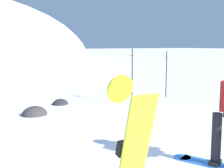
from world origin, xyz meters
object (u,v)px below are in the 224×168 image
piste_marker_near (132,71)px  piste_marker_far (166,70)px  rock_small (35,115)px  rock_dark (60,104)px  spare_snowboard (130,162)px

piste_marker_near → piste_marker_far: (1.69, 0.22, -0.05)m
piste_marker_far → rock_small: piste_marker_far is taller
piste_marker_far → rock_small: size_ratio=2.46×
rock_dark → piste_marker_far: bearing=-10.8°
piste_marker_near → piste_marker_far: bearing=7.5°
piste_marker_far → rock_small: (-4.97, -0.26, -0.98)m
spare_snowboard → rock_dark: 7.01m
piste_marker_far → rock_dark: 4.01m
piste_marker_near → piste_marker_far: 1.70m
spare_snowboard → piste_marker_near: (4.15, 5.71, 0.22)m
piste_marker_near → rock_small: piste_marker_near is taller
piste_marker_far → spare_snowboard: bearing=-134.5°
piste_marker_far → rock_small: 5.07m
piste_marker_far → rock_dark: bearing=169.2°
spare_snowboard → piste_marker_far: (5.84, 5.94, 0.17)m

